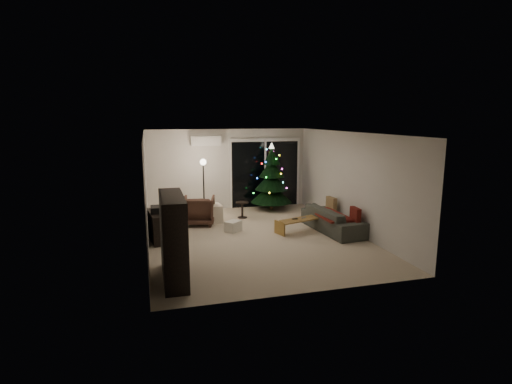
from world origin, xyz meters
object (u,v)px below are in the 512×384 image
(armchair, at_px, (199,210))
(sofa, at_px, (333,220))
(coffee_table, at_px, (300,226))
(christmas_tree, at_px, (271,176))
(media_cabinet, at_px, (159,226))
(bookshelf, at_px, (162,239))

(armchair, distance_m, sofa, 3.57)
(coffee_table, height_order, christmas_tree, christmas_tree)
(christmas_tree, bearing_deg, media_cabinet, -145.94)
(coffee_table, bearing_deg, media_cabinet, 156.87)
(bookshelf, distance_m, christmas_tree, 5.96)
(bookshelf, bearing_deg, coffee_table, 19.91)
(bookshelf, height_order, media_cabinet, bookshelf)
(christmas_tree, bearing_deg, sofa, -73.97)
(media_cabinet, xyz_separation_m, sofa, (4.30, -0.37, -0.04))
(sofa, xyz_separation_m, christmas_tree, (-0.79, 2.75, 0.75))
(media_cabinet, xyz_separation_m, christmas_tree, (3.51, 2.37, 0.71))
(bookshelf, height_order, armchair, bookshelf)
(armchair, relative_size, christmas_tree, 0.40)
(sofa, height_order, christmas_tree, christmas_tree)
(bookshelf, distance_m, armchair, 3.79)
(media_cabinet, relative_size, coffee_table, 0.93)
(bookshelf, relative_size, armchair, 1.81)
(sofa, relative_size, coffee_table, 1.77)
(christmas_tree, bearing_deg, bookshelf, -126.14)
(sofa, bearing_deg, coffee_table, 81.94)
(sofa, distance_m, coffee_table, 0.88)
(sofa, bearing_deg, christmas_tree, 10.94)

